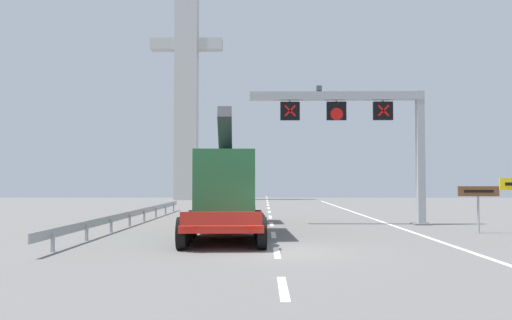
{
  "coord_description": "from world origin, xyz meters",
  "views": [
    {
      "loc": [
        -0.52,
        -17.22,
        2.3
      ],
      "look_at": [
        -0.9,
        8.09,
        3.35
      ],
      "focal_mm": 36.28,
      "sensor_mm": 36.0,
      "label": 1
    }
  ],
  "objects_px": {
    "tourist_info_sign_brown": "(478,197)",
    "bridge_pylon_distant": "(187,71)",
    "overhead_lane_gantry": "(363,119)",
    "heavy_haul_truck_red": "(227,188)"
  },
  "relations": [
    {
      "from": "heavy_haul_truck_red",
      "to": "tourist_info_sign_brown",
      "type": "distance_m",
      "value": 11.47
    },
    {
      "from": "overhead_lane_gantry",
      "to": "heavy_haul_truck_red",
      "type": "distance_m",
      "value": 8.46
    },
    {
      "from": "tourist_info_sign_brown",
      "to": "bridge_pylon_distant",
      "type": "height_order",
      "value": "bridge_pylon_distant"
    },
    {
      "from": "tourist_info_sign_brown",
      "to": "bridge_pylon_distant",
      "type": "xyz_separation_m",
      "value": [
        -19.27,
        41.11,
        14.5
      ]
    },
    {
      "from": "overhead_lane_gantry",
      "to": "bridge_pylon_distant",
      "type": "xyz_separation_m",
      "value": [
        -15.03,
        36.6,
        10.5
      ]
    },
    {
      "from": "tourist_info_sign_brown",
      "to": "overhead_lane_gantry",
      "type": "bearing_deg",
      "value": 133.25
    },
    {
      "from": "overhead_lane_gantry",
      "to": "bridge_pylon_distant",
      "type": "relative_size",
      "value": 0.3
    },
    {
      "from": "tourist_info_sign_brown",
      "to": "bridge_pylon_distant",
      "type": "relative_size",
      "value": 0.07
    },
    {
      "from": "tourist_info_sign_brown",
      "to": "bridge_pylon_distant",
      "type": "distance_m",
      "value": 47.66
    },
    {
      "from": "overhead_lane_gantry",
      "to": "bridge_pylon_distant",
      "type": "distance_m",
      "value": 40.93
    }
  ]
}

